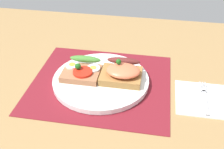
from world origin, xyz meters
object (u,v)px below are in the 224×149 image
Objects in this scene: sandwich_egg_tomato at (82,70)px; fork at (205,96)px; plate at (101,80)px; napkin at (204,99)px; sandwich_salmon at (122,72)px.

fork is (31.88, -2.85, -2.24)cm from sandwich_egg_tomato.
napkin is (26.42, -2.33, -0.69)cm from plate.
plate is 1.87× the size of napkin.
napkin is at bearing -5.03° from plate.
sandwich_egg_tomato is 32.09cm from fork.
plate is at bearing 175.99° from fork.
plate is 26.68cm from fork.
sandwich_egg_tomato reaches higher than fork.
plate is 2.57× the size of sandwich_egg_tomato.
napkin is 1.08× the size of fork.
sandwich_salmon reaches higher than napkin.
napkin is 0.68cm from fork.
fork is at bearing -5.10° from sandwich_egg_tomato.
plate is at bearing -10.56° from sandwich_egg_tomato.
sandwich_salmon is 0.84× the size of fork.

